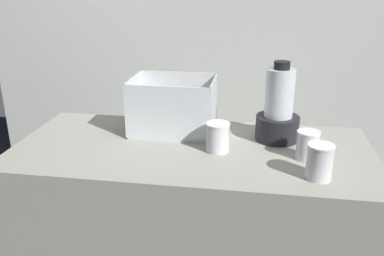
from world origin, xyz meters
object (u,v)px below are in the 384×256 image
(blender_pitcher, at_px, (278,112))
(juice_cup_orange_far_left, at_px, (218,138))
(juice_cup_carrot_left, at_px, (307,146))
(carrot_display_bin, at_px, (173,115))
(juice_cup_pomegranate_middle, at_px, (319,163))

(blender_pitcher, bearing_deg, juice_cup_orange_far_left, -145.78)
(blender_pitcher, bearing_deg, juice_cup_carrot_left, -58.97)
(juice_cup_orange_far_left, distance_m, juice_cup_carrot_left, 0.33)
(juice_cup_carrot_left, bearing_deg, carrot_display_bin, 159.25)
(carrot_display_bin, xyz_separation_m, juice_cup_carrot_left, (0.54, -0.20, -0.02))
(carrot_display_bin, xyz_separation_m, juice_cup_orange_far_left, (0.21, -0.19, -0.02))
(blender_pitcher, relative_size, juice_cup_orange_far_left, 2.85)
(juice_cup_carrot_left, relative_size, juice_cup_pomegranate_middle, 0.88)
(carrot_display_bin, relative_size, blender_pitcher, 1.08)
(carrot_display_bin, distance_m, juice_cup_carrot_left, 0.58)
(blender_pitcher, distance_m, juice_cup_carrot_left, 0.21)
(carrot_display_bin, bearing_deg, juice_cup_pomegranate_middle, -32.53)
(carrot_display_bin, xyz_separation_m, blender_pitcher, (0.44, -0.03, 0.05))
(blender_pitcher, bearing_deg, carrot_display_bin, 175.70)
(carrot_display_bin, height_order, blender_pitcher, blender_pitcher)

